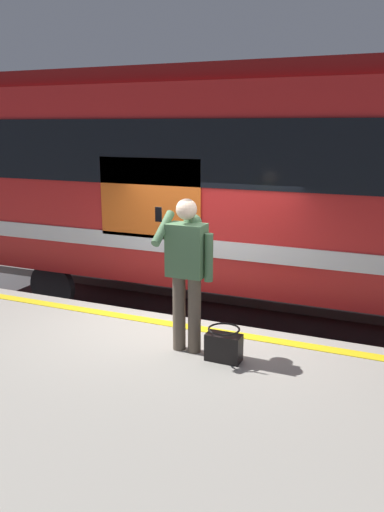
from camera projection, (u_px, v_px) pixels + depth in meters
ground_plane at (187, 378)px, 6.92m from camera, size 25.04×25.04×0.00m
platform at (109, 421)px, 5.13m from camera, size 16.69×3.78×0.85m
safety_line at (177, 325)px, 6.44m from camera, size 16.36×0.16×0.01m
track_rail_near at (227, 330)px, 8.30m from camera, size 21.70×0.08×0.16m
track_rail_far at (253, 303)px, 9.58m from camera, size 21.70×0.08×0.16m
train_carriage at (340, 178)px, 7.78m from camera, size 13.72×3.06×3.89m
passenger at (187, 263)px, 5.50m from camera, size 0.57×0.55×1.67m
handbag at (224, 346)px, 5.44m from camera, size 0.37×0.34×0.36m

